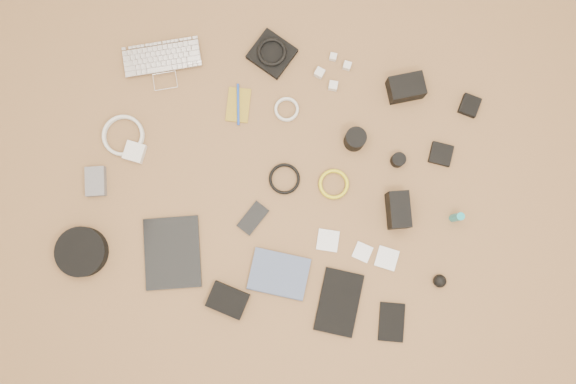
% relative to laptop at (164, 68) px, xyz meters
% --- Properties ---
extents(room_shell, '(4.04, 4.04, 2.58)m').
position_rel_laptop_xyz_m(room_shell, '(0.51, -0.32, 1.24)').
color(room_shell, olive).
rests_on(room_shell, ground).
extents(laptop, '(0.35, 0.30, 0.02)m').
position_rel_laptop_xyz_m(laptop, '(0.00, 0.00, 0.00)').
color(laptop, silver).
rests_on(laptop, ground).
extents(headphone_pouch, '(0.19, 0.19, 0.03)m').
position_rel_laptop_xyz_m(headphone_pouch, '(0.39, 0.15, 0.00)').
color(headphone_pouch, black).
rests_on(headphone_pouch, ground).
extents(headphones, '(0.15, 0.15, 0.01)m').
position_rel_laptop_xyz_m(headphones, '(0.39, 0.15, 0.02)').
color(headphones, black).
rests_on(headphones, headphone_pouch).
extents(charger_a, '(0.03, 0.03, 0.02)m').
position_rel_laptop_xyz_m(charger_a, '(0.62, 0.19, 0.00)').
color(charger_a, silver).
rests_on(charger_a, ground).
extents(charger_b, '(0.04, 0.04, 0.03)m').
position_rel_laptop_xyz_m(charger_b, '(0.58, 0.12, 0.00)').
color(charger_b, silver).
rests_on(charger_b, ground).
extents(charger_c, '(0.03, 0.03, 0.03)m').
position_rel_laptop_xyz_m(charger_c, '(0.68, 0.17, 0.00)').
color(charger_c, silver).
rests_on(charger_c, ground).
extents(charger_d, '(0.03, 0.03, 0.03)m').
position_rel_laptop_xyz_m(charger_d, '(0.65, 0.08, 0.00)').
color(charger_d, silver).
rests_on(charger_d, ground).
extents(dslr_camera, '(0.16, 0.14, 0.07)m').
position_rel_laptop_xyz_m(dslr_camera, '(0.91, 0.13, 0.03)').
color(dslr_camera, black).
rests_on(dslr_camera, ground).
extents(lens_pouch, '(0.08, 0.08, 0.03)m').
position_rel_laptop_xyz_m(lens_pouch, '(1.17, 0.12, 0.00)').
color(lens_pouch, black).
rests_on(lens_pouch, ground).
extents(notebook_olive, '(0.10, 0.14, 0.01)m').
position_rel_laptop_xyz_m(notebook_olive, '(0.31, -0.07, -0.01)').
color(notebook_olive, olive).
rests_on(notebook_olive, ground).
extents(pen_blue, '(0.05, 0.16, 0.01)m').
position_rel_laptop_xyz_m(pen_blue, '(0.31, -0.07, 0.00)').
color(pen_blue, '#163EB3').
rests_on(pen_blue, notebook_olive).
extents(cable_white_a, '(0.10, 0.10, 0.01)m').
position_rel_laptop_xyz_m(cable_white_a, '(0.49, -0.05, -0.01)').
color(cable_white_a, silver).
rests_on(cable_white_a, ground).
extents(lens_a, '(0.10, 0.10, 0.08)m').
position_rel_laptop_xyz_m(lens_a, '(0.77, -0.11, 0.03)').
color(lens_a, black).
rests_on(lens_a, ground).
extents(lens_b, '(0.07, 0.07, 0.05)m').
position_rel_laptop_xyz_m(lens_b, '(0.94, -0.14, 0.01)').
color(lens_b, black).
rests_on(lens_b, ground).
extents(card_reader, '(0.08, 0.08, 0.02)m').
position_rel_laptop_xyz_m(card_reader, '(1.10, -0.08, -0.00)').
color(card_reader, black).
rests_on(card_reader, ground).
extents(power_brick, '(0.07, 0.07, 0.03)m').
position_rel_laptop_xyz_m(power_brick, '(-0.02, -0.34, 0.00)').
color(power_brick, silver).
rests_on(power_brick, ground).
extents(cable_white_b, '(0.17, 0.17, 0.01)m').
position_rel_laptop_xyz_m(cable_white_b, '(-0.08, -0.29, -0.00)').
color(cable_white_b, silver).
rests_on(cable_white_b, ground).
extents(cable_black, '(0.15, 0.15, 0.01)m').
position_rel_laptop_xyz_m(cable_black, '(0.55, -0.31, -0.01)').
color(cable_black, black).
rests_on(cable_black, ground).
extents(cable_yellow, '(0.14, 0.14, 0.01)m').
position_rel_laptop_xyz_m(cable_yellow, '(0.73, -0.29, -0.01)').
color(cable_yellow, gold).
rests_on(cable_yellow, ground).
extents(flash, '(0.11, 0.15, 0.10)m').
position_rel_laptop_xyz_m(flash, '(0.98, -0.33, 0.04)').
color(flash, black).
rests_on(flash, ground).
extents(lens_cleaner, '(0.03, 0.03, 0.10)m').
position_rel_laptop_xyz_m(lens_cleaner, '(1.19, -0.31, 0.04)').
color(lens_cleaner, teal).
rests_on(lens_cleaner, ground).
extents(battery_charger, '(0.10, 0.13, 0.03)m').
position_rel_laptop_xyz_m(battery_charger, '(-0.14, -0.48, 0.00)').
color(battery_charger, slate).
rests_on(battery_charger, ground).
extents(tablet, '(0.27, 0.31, 0.01)m').
position_rel_laptop_xyz_m(tablet, '(0.21, -0.67, -0.01)').
color(tablet, black).
rests_on(tablet, ground).
extents(phone, '(0.11, 0.13, 0.01)m').
position_rel_laptop_xyz_m(phone, '(0.47, -0.48, -0.01)').
color(phone, black).
rests_on(phone, ground).
extents(filter_case_left, '(0.08, 0.08, 0.01)m').
position_rel_laptop_xyz_m(filter_case_left, '(0.76, -0.50, -0.01)').
color(filter_case_left, silver).
rests_on(filter_case_left, ground).
extents(filter_case_mid, '(0.07, 0.07, 0.01)m').
position_rel_laptop_xyz_m(filter_case_mid, '(0.89, -0.51, -0.01)').
color(filter_case_mid, silver).
rests_on(filter_case_mid, ground).
extents(filter_case_right, '(0.08, 0.08, 0.01)m').
position_rel_laptop_xyz_m(filter_case_right, '(0.98, -0.51, -0.01)').
color(filter_case_right, silver).
rests_on(filter_case_right, ground).
extents(air_blower, '(0.05, 0.05, 0.05)m').
position_rel_laptop_xyz_m(air_blower, '(1.19, -0.55, 0.01)').
color(air_blower, black).
rests_on(air_blower, ground).
extents(headphone_case, '(0.24, 0.24, 0.05)m').
position_rel_laptop_xyz_m(headphone_case, '(-0.11, -0.74, 0.01)').
color(headphone_case, black).
rests_on(headphone_case, ground).
extents(drive_case, '(0.15, 0.12, 0.03)m').
position_rel_laptop_xyz_m(drive_case, '(0.45, -0.79, 0.01)').
color(drive_case, black).
rests_on(drive_case, ground).
extents(paperback, '(0.21, 0.16, 0.02)m').
position_rel_laptop_xyz_m(paperback, '(0.61, -0.74, -0.00)').
color(paperback, '#445273').
rests_on(paperback, ground).
extents(notebook_black_a, '(0.15, 0.23, 0.02)m').
position_rel_laptop_xyz_m(notebook_black_a, '(0.85, -0.71, -0.00)').
color(notebook_black_a, black).
rests_on(notebook_black_a, ground).
extents(notebook_black_b, '(0.11, 0.15, 0.01)m').
position_rel_laptop_xyz_m(notebook_black_b, '(1.05, -0.73, -0.01)').
color(notebook_black_b, black).
rests_on(notebook_black_b, ground).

